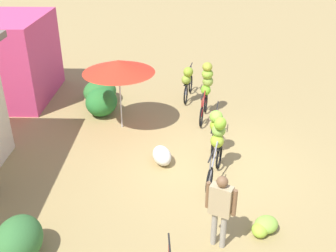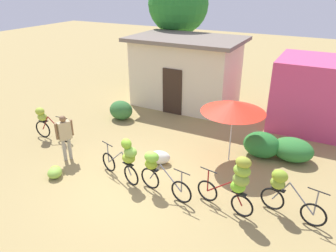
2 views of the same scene
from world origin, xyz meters
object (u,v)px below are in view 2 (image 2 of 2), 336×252
object	(u,v)px
tree_behind_building	(178,4)
shop_pink	(318,94)
market_umbrella	(233,106)
building_low	(186,71)
banana_pile_on_ground	(55,172)
produce_sack	(159,157)
bicycle_rightmost	(284,189)
bicycle_center_loaded	(157,170)
bicycle_near_pile	(126,157)
bicycle_leftmost	(46,121)
person_vendor	(65,133)
bicycle_by_shop	(237,180)

from	to	relation	value
tree_behind_building	shop_pink	bearing A→B (deg)	-19.59
market_umbrella	building_low	bearing A→B (deg)	130.25
tree_behind_building	banana_pile_on_ground	world-z (taller)	tree_behind_building
produce_sack	tree_behind_building	bearing A→B (deg)	112.28
tree_behind_building	bicycle_rightmost	distance (m)	11.76
bicycle_center_loaded	bicycle_rightmost	bearing A→B (deg)	11.76
shop_pink	produce_sack	xyz separation A→B (m)	(-4.07, -5.35, -1.15)
produce_sack	bicycle_center_loaded	bearing A→B (deg)	-63.32
shop_pink	bicycle_near_pile	xyz separation A→B (m)	(-4.42, -6.67, -0.54)
building_low	bicycle_center_loaded	size ratio (longest dim) A/B	2.92
bicycle_near_pile	banana_pile_on_ground	distance (m)	2.32
shop_pink	produce_sack	size ratio (longest dim) A/B	4.57
bicycle_leftmost	bicycle_rightmost	xyz separation A→B (m)	(8.39, -0.33, 0.04)
market_umbrella	bicycle_center_loaded	distance (m)	3.11
building_low	bicycle_near_pile	xyz separation A→B (m)	(1.22, -6.69, -0.75)
market_umbrella	person_vendor	distance (m)	5.37
banana_pile_on_ground	bicycle_near_pile	bearing A→B (deg)	20.64
market_umbrella	person_vendor	world-z (taller)	market_umbrella
shop_pink	bicycle_by_shop	distance (m)	6.71
bicycle_by_shop	bicycle_leftmost	bearing A→B (deg)	173.22
bicycle_near_pile	banana_pile_on_ground	bearing A→B (deg)	-159.36
shop_pink	bicycle_by_shop	size ratio (longest dim) A/B	1.93
bicycle_by_shop	produce_sack	bearing A→B (deg)	156.52
building_low	bicycle_rightmost	distance (m)	8.19
shop_pink	bicycle_center_loaded	bearing A→B (deg)	-116.77
building_low	bicycle_near_pile	distance (m)	6.84
banana_pile_on_ground	bicycle_leftmost	bearing A→B (deg)	140.11
bicycle_by_shop	bicycle_center_loaded	bearing A→B (deg)	-176.83
tree_behind_building	market_umbrella	world-z (taller)	tree_behind_building
bicycle_center_loaded	tree_behind_building	bearing A→B (deg)	112.94
bicycle_leftmost	produce_sack	world-z (taller)	bicycle_leftmost
bicycle_near_pile	bicycle_center_loaded	xyz separation A→B (m)	(1.03, -0.04, -0.10)
shop_pink	bicycle_by_shop	xyz separation A→B (m)	(-1.21, -6.59, -0.37)
person_vendor	bicycle_rightmost	bearing A→B (deg)	4.10
produce_sack	bicycle_by_shop	bearing A→B (deg)	-23.48
bicycle_leftmost	bicycle_rightmost	size ratio (longest dim) A/B	1.00
bicycle_by_shop	produce_sack	xyz separation A→B (m)	(-2.85, 1.24, -0.77)
building_low	market_umbrella	bearing A→B (deg)	-49.75
tree_behind_building	bicycle_leftmost	world-z (taller)	tree_behind_building
bicycle_center_loaded	banana_pile_on_ground	bearing A→B (deg)	-166.55
shop_pink	market_umbrella	size ratio (longest dim) A/B	1.55
person_vendor	bicycle_near_pile	bearing A→B (deg)	-3.52
building_low	tree_behind_building	size ratio (longest dim) A/B	0.85
person_vendor	banana_pile_on_ground	bearing A→B (deg)	-68.57
bicycle_near_pile	bicycle_by_shop	xyz separation A→B (m)	(3.20, 0.08, 0.16)
tree_behind_building	bicycle_by_shop	world-z (taller)	tree_behind_building
bicycle_by_shop	tree_behind_building	bearing A→B (deg)	123.61
person_vendor	bicycle_center_loaded	bearing A→B (deg)	-3.11
bicycle_center_loaded	bicycle_rightmost	distance (m)	3.27
bicycle_near_pile	bicycle_center_loaded	world-z (taller)	bicycle_near_pile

